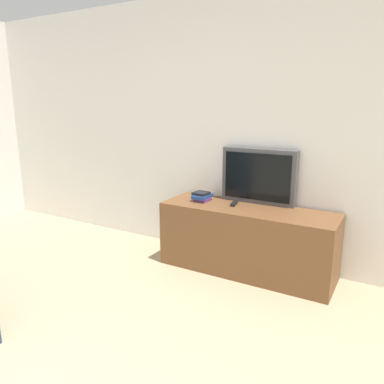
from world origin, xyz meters
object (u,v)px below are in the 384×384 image
Objects in this scene: television at (258,176)px; remote_on_stand at (234,204)px; tv_stand at (247,240)px; book_stack at (202,196)px.

remote_on_stand is (-0.17, -0.18, -0.25)m from television.
remote_on_stand is at bearing 166.83° from tv_stand.
remote_on_stand is at bearing 2.40° from book_stack.
book_stack reaches higher than tv_stand.
remote_on_stand is (-0.16, 0.04, 0.32)m from tv_stand.
book_stack is at bearing -177.60° from remote_on_stand.
tv_stand is 2.24× the size of television.
book_stack is (-0.50, -0.19, -0.22)m from television.
tv_stand is at bearing -92.81° from television.
tv_stand is at bearing -13.17° from remote_on_stand.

